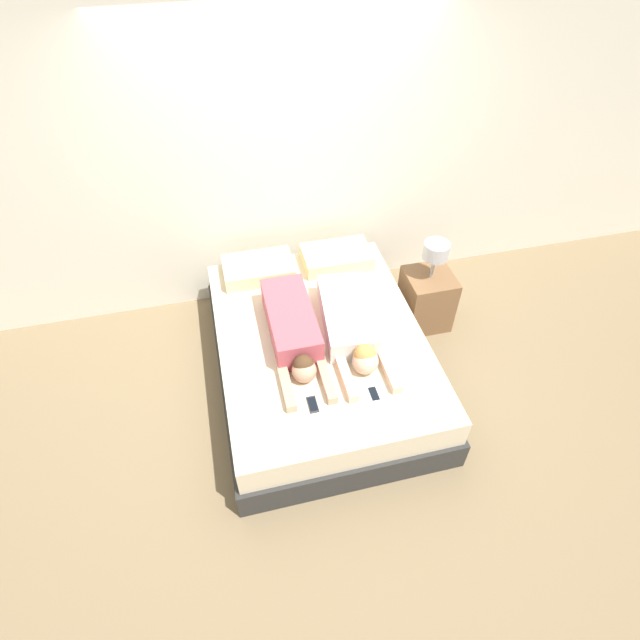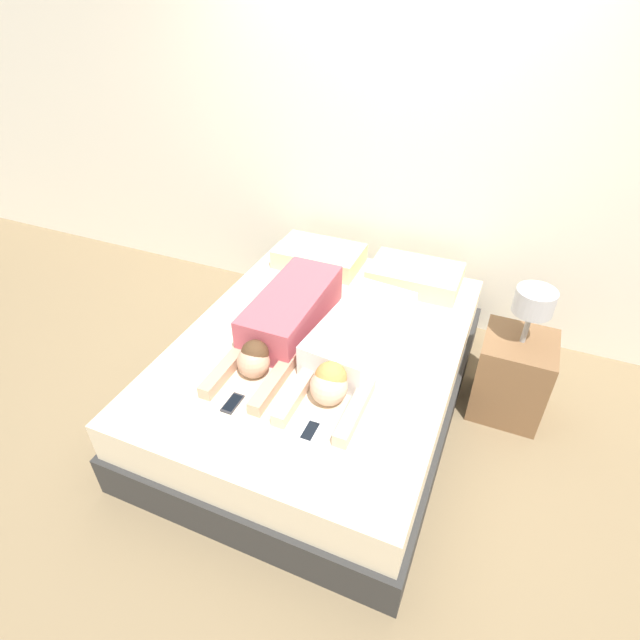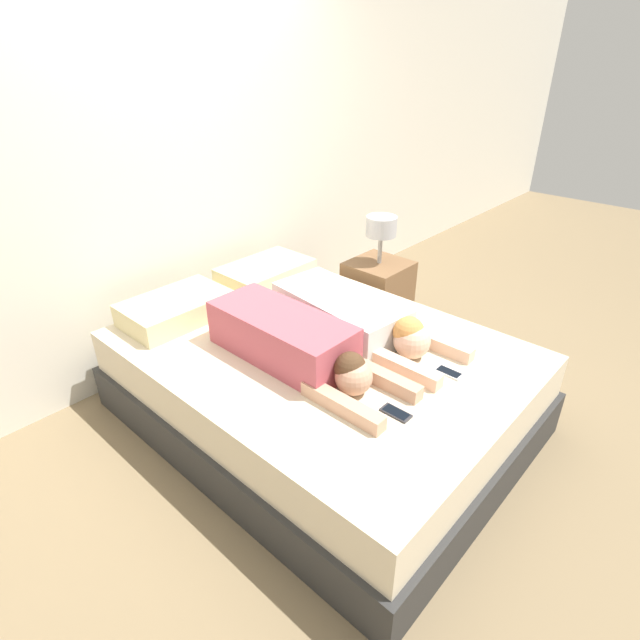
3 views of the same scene
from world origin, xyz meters
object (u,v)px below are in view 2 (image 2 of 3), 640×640
Objects in this scene: pillow_head_right at (415,276)px; cell_phone_right at (310,431)px; bed at (320,373)px; nightstand at (513,371)px; pillow_head_left at (319,256)px; cell_phone_left at (233,403)px; person_left at (286,318)px; person_right at (354,343)px.

pillow_head_right is 4.41× the size of cell_phone_right.
bed is 15.72× the size of cell_phone_right.
nightstand is at bearing 20.56° from bed.
nightstand reaches higher than pillow_head_right.
pillow_head_left reaches higher than cell_phone_left.
bed is 0.42m from person_left.
person_left is at bearing -124.17° from pillow_head_right.
pillow_head_right is at bearing 81.94° from person_right.
pillow_head_right is 0.68× the size of nightstand.
pillow_head_left is 0.84m from person_left.
person_right is at bearing 53.48° from cell_phone_left.
bed is at bearing 167.24° from person_right.
pillow_head_right is 0.52× the size of person_right.
person_right is (0.23, -0.05, 0.35)m from bed.
pillow_head_left is (-0.35, 0.82, 0.32)m from bed.
pillow_head_left is 0.53× the size of person_left.
pillow_head_left reaches higher than bed.
nightstand is (0.73, -0.41, -0.26)m from pillow_head_right.
cell_phone_left is (0.14, -1.46, -0.06)m from pillow_head_left.
pillow_head_right is 4.41× the size of cell_phone_left.
cell_phone_right is at bearing -55.83° from person_left.
pillow_head_right is 0.88m from person_right.
nightstand is (0.86, 1.06, -0.20)m from cell_phone_right.
cell_phone_right is (0.44, -0.64, -0.11)m from person_left.
person_right is at bearing -12.76° from bed.
bed is at bearing -113.23° from pillow_head_right.
person_right reaches higher than cell_phone_right.
person_left is 1.39m from nightstand.
pillow_head_right is at bearing 55.83° from person_left.
person_left is 0.44m from person_right.
bed is 1.85× the size of person_right.
person_left is at bearing -177.25° from bed.
person_right is (0.58, -0.87, 0.03)m from pillow_head_left.
nightstand is (0.86, 0.46, -0.29)m from person_right.
cell_phone_right is 0.15× the size of nightstand.
pillow_head_right reaches higher than cell_phone_right.
bed is 0.95m from pillow_head_right.
nightstand reaches higher than bed.
person_right is (-0.12, -0.87, 0.03)m from pillow_head_right.
person_left is 0.98× the size of person_right.
cell_phone_left is (-0.43, -0.59, -0.09)m from person_right.
cell_phone_right reaches higher than bed.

